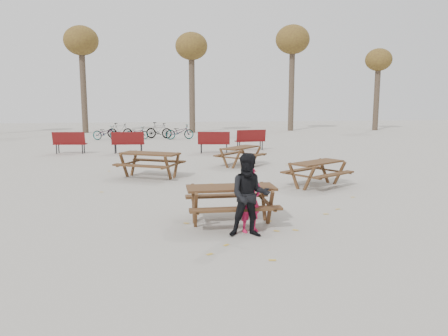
{
  "coord_description": "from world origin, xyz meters",
  "views": [
    {
      "loc": [
        -1.4,
        -8.62,
        2.55
      ],
      "look_at": [
        0.0,
        1.0,
        1.0
      ],
      "focal_mm": 35.0,
      "sensor_mm": 36.0,
      "label": 1
    }
  ],
  "objects": [
    {
      "name": "ground",
      "position": [
        0.0,
        0.0,
        0.0
      ],
      "size": [
        80.0,
        80.0,
        0.0
      ],
      "primitive_type": "plane",
      "color": "gray",
      "rests_on": "ground"
    },
    {
      "name": "main_picnic_table",
      "position": [
        0.0,
        0.0,
        0.59
      ],
      "size": [
        1.8,
        1.45,
        0.78
      ],
      "color": "#362113",
      "rests_on": "ground"
    },
    {
      "name": "food_tray",
      "position": [
        0.16,
        -0.11,
        0.79
      ],
      "size": [
        0.18,
        0.11,
        0.03
      ],
      "primitive_type": "cube",
      "color": "silver",
      "rests_on": "main_picnic_table"
    },
    {
      "name": "bread_roll",
      "position": [
        0.16,
        -0.11,
        0.83
      ],
      "size": [
        0.14,
        0.06,
        0.05
      ],
      "primitive_type": "ellipsoid",
      "color": "tan",
      "rests_on": "food_tray"
    },
    {
      "name": "soda_bottle",
      "position": [
        0.08,
        -0.17,
        0.85
      ],
      "size": [
        0.07,
        0.07,
        0.17
      ],
      "color": "silver",
      "rests_on": "main_picnic_table"
    },
    {
      "name": "child",
      "position": [
        0.28,
        -0.61,
        0.63
      ],
      "size": [
        0.54,
        0.44,
        1.27
      ],
      "primitive_type": "imported",
      "rotation": [
        0.0,
        0.0,
        0.35
      ],
      "color": "#C91948",
      "rests_on": "ground"
    },
    {
      "name": "adult",
      "position": [
        0.2,
        -0.9,
        0.78
      ],
      "size": [
        0.83,
        0.69,
        1.56
      ],
      "primitive_type": "imported",
      "rotation": [
        0.0,
        0.0,
        -0.13
      ],
      "color": "black",
      "rests_on": "ground"
    },
    {
      "name": "picnic_table_east",
      "position": [
        3.11,
        3.43,
        0.37
      ],
      "size": [
        2.17,
        2.07,
        0.73
      ],
      "primitive_type": null,
      "rotation": [
        0.0,
        0.0,
        0.56
      ],
      "color": "#362113",
      "rests_on": "ground"
    },
    {
      "name": "picnic_table_north",
      "position": [
        -1.75,
        5.63,
        0.41
      ],
      "size": [
        2.37,
        2.21,
        0.81
      ],
      "primitive_type": null,
      "rotation": [
        0.0,
        0.0,
        -0.47
      ],
      "color": "#362113",
      "rests_on": "ground"
    },
    {
      "name": "picnic_table_far",
      "position": [
        1.61,
        7.66,
        0.36
      ],
      "size": [
        2.15,
        2.16,
        0.73
      ],
      "primitive_type": null,
      "rotation": [
        0.0,
        0.0,
        0.81
      ],
      "color": "#362113",
      "rests_on": "ground"
    },
    {
      "name": "park_bench_row",
      "position": [
        -1.1,
        12.32,
        0.52
      ],
      "size": [
        10.24,
        1.69,
        1.03
      ],
      "color": "maroon",
      "rests_on": "ground"
    },
    {
      "name": "bicycle_row",
      "position": [
        -2.53,
        19.64,
        0.47
      ],
      "size": [
        6.42,
        2.33,
        1.05
      ],
      "color": "black",
      "rests_on": "ground"
    },
    {
      "name": "tree_row",
      "position": [
        0.9,
        25.15,
        6.19
      ],
      "size": [
        32.17,
        3.52,
        8.26
      ],
      "color": "#382B21",
      "rests_on": "ground"
    },
    {
      "name": "fallen_leaves",
      "position": [
        0.5,
        2.5,
        0.0
      ],
      "size": [
        11.0,
        11.0,
        0.01
      ],
      "primitive_type": null,
      "color": "gold",
      "rests_on": "ground"
    }
  ]
}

